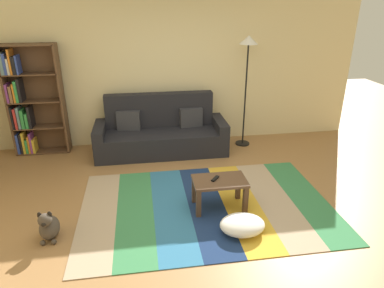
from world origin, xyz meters
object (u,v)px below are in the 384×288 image
(dog, at_px, (49,226))
(couch, at_px, (161,133))
(tv_remote, at_px, (215,179))
(coffee_table, at_px, (219,186))
(bookshelf, at_px, (29,103))
(pouf, at_px, (242,225))
(standing_lamp, at_px, (248,55))

(dog, bearing_deg, couch, 57.74)
(tv_remote, bearing_deg, coffee_table, 17.86)
(couch, distance_m, bookshelf, 2.28)
(pouf, bearing_deg, coffee_table, 104.91)
(bookshelf, xyz_separation_m, standing_lamp, (3.72, -0.21, 0.73))
(dog, relative_size, tv_remote, 2.65)
(pouf, distance_m, standing_lamp, 3.10)
(coffee_table, bearing_deg, standing_lamp, 65.60)
(coffee_table, bearing_deg, tv_remote, 159.02)
(couch, bearing_deg, standing_lamp, 3.02)
(bookshelf, distance_m, pouf, 4.14)
(pouf, xyz_separation_m, dog, (-2.19, 0.23, 0.05))
(coffee_table, bearing_deg, dog, -170.93)
(couch, height_order, dog, couch)
(dog, xyz_separation_m, standing_lamp, (2.96, 2.35, 1.48))
(pouf, relative_size, tv_remote, 3.51)
(pouf, bearing_deg, tv_remote, 109.28)
(couch, bearing_deg, dog, -122.26)
(pouf, xyz_separation_m, standing_lamp, (0.77, 2.58, 1.53))
(coffee_table, distance_m, tv_remote, 0.11)
(couch, relative_size, dog, 5.69)
(coffee_table, bearing_deg, bookshelf, 141.52)
(couch, bearing_deg, pouf, -73.10)
(pouf, bearing_deg, dog, 173.91)
(pouf, height_order, tv_remote, tv_remote)
(couch, distance_m, coffee_table, 2.04)
(bookshelf, xyz_separation_m, coffee_table, (2.80, -2.23, -0.58))
(tv_remote, bearing_deg, dog, -131.27)
(coffee_table, relative_size, dog, 1.71)
(standing_lamp, bearing_deg, couch, -176.98)
(couch, xyz_separation_m, tv_remote, (0.56, -1.92, 0.08))
(standing_lamp, distance_m, tv_remote, 2.54)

